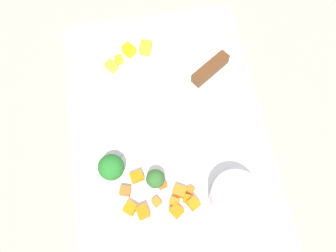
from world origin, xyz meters
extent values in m
plane|color=#9F9C8C|center=(0.00, 0.00, 0.00)|extent=(4.00, 4.00, 0.00)
cube|color=white|center=(0.00, 0.00, 0.01)|extent=(0.47, 0.31, 0.01)
cylinder|color=#B5B3C0|center=(-0.13, -0.08, 0.04)|extent=(0.07, 0.07, 0.05)
cube|color=silver|center=(-0.01, 0.06, 0.01)|extent=(0.10, 0.13, 0.00)
cube|color=brown|center=(0.09, -0.09, 0.02)|extent=(0.06, 0.07, 0.02)
cube|color=orange|center=(-0.12, 0.01, 0.02)|extent=(0.02, 0.02, 0.01)
cube|color=orange|center=(-0.12, -0.01, 0.02)|extent=(0.01, 0.01, 0.01)
cube|color=orange|center=(-0.12, 0.08, 0.02)|extent=(0.02, 0.02, 0.01)
cube|color=orange|center=(-0.13, -0.02, 0.02)|extent=(0.02, 0.02, 0.02)
cube|color=orange|center=(-0.11, -0.02, 0.02)|extent=(0.01, 0.01, 0.01)
cube|color=orange|center=(-0.07, 0.06, 0.02)|extent=(0.02, 0.02, 0.01)
cube|color=orange|center=(-0.13, 0.06, 0.02)|extent=(0.02, 0.02, 0.02)
cube|color=orange|center=(-0.09, 0.02, 0.02)|extent=(0.01, 0.02, 0.01)
cube|color=orange|center=(-0.14, 0.01, 0.02)|extent=(0.02, 0.02, 0.01)
cube|color=orange|center=(-0.12, 0.04, 0.02)|extent=(0.02, 0.02, 0.01)
cube|color=orange|center=(-0.11, 0.00, 0.02)|extent=(0.02, 0.02, 0.01)
cube|color=orange|center=(-0.09, 0.08, 0.02)|extent=(0.02, 0.02, 0.01)
cube|color=yellow|center=(0.14, 0.06, 0.02)|extent=(0.02, 0.01, 0.01)
cube|color=yellow|center=(0.13, 0.08, 0.02)|extent=(0.02, 0.02, 0.02)
cube|color=yellow|center=(0.16, 0.04, 0.02)|extent=(0.03, 0.03, 0.02)
cube|color=yellow|center=(0.15, 0.01, 0.02)|extent=(0.03, 0.02, 0.02)
cylinder|color=#81B867|center=(-0.06, 0.10, 0.02)|extent=(0.01, 0.01, 0.01)
sphere|color=#257527|center=(-0.06, 0.10, 0.04)|extent=(0.04, 0.04, 0.04)
cylinder|color=#95B46A|center=(-0.09, 0.03, 0.02)|extent=(0.01, 0.01, 0.01)
sphere|color=#306529|center=(-0.09, 0.03, 0.03)|extent=(0.03, 0.03, 0.03)
camera|label=1|loc=(-0.24, 0.04, 0.58)|focal=40.63mm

